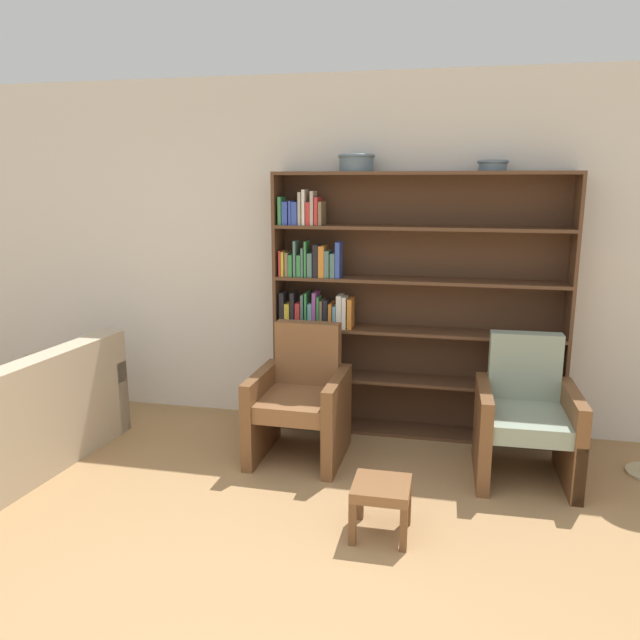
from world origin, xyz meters
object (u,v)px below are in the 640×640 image
(bowl_stoneware, at_px, (357,162))
(bowl_copper, at_px, (493,165))
(armchair_cushioned, at_px, (526,418))
(bookshelf, at_px, (389,309))
(armchair_leather, at_px, (301,401))
(footstool, at_px, (381,494))
(couch, at_px, (9,428))

(bowl_stoneware, height_order, bowl_copper, bowl_stoneware)
(armchair_cushioned, bearing_deg, bowl_copper, -65.58)
(bookshelf, bearing_deg, armchair_leather, -133.14)
(armchair_leather, relative_size, footstool, 2.95)
(armchair_leather, xyz_separation_m, armchair_cushioned, (1.55, -0.00, 0.00))
(armchair_leather, xyz_separation_m, footstool, (0.70, -0.94, -0.16))
(bowl_copper, bearing_deg, armchair_cushioned, -64.26)
(armchair_cushioned, bearing_deg, couch, 9.14)
(bowl_stoneware, distance_m, bowl_copper, 0.98)
(couch, bearing_deg, footstool, -91.32)
(armchair_cushioned, bearing_deg, bowl_stoneware, -26.11)
(bookshelf, height_order, armchair_leather, bookshelf)
(couch, relative_size, footstool, 5.54)
(bowl_copper, height_order, armchair_leather, bowl_copper)
(bowl_stoneware, height_order, couch, bowl_stoneware)
(bookshelf, relative_size, bowl_stoneware, 8.01)
(footstool, bearing_deg, bowl_stoneware, 104.92)
(bookshelf, height_order, footstool, bookshelf)
(armchair_cushioned, bearing_deg, bookshelf, -32.47)
(couch, height_order, footstool, couch)
(bookshelf, bearing_deg, footstool, -84.89)
(armchair_cushioned, relative_size, footstool, 2.95)
(armchair_leather, height_order, footstool, armchair_leather)
(bowl_copper, relative_size, armchair_leather, 0.23)
(couch, xyz_separation_m, footstool, (2.62, -0.30, -0.04))
(bowl_stoneware, relative_size, bowl_copper, 1.26)
(bowl_stoneware, bearing_deg, armchair_leather, -116.79)
(bookshelf, xyz_separation_m, bowl_copper, (0.71, -0.02, 1.08))
(couch, height_order, armchair_leather, armchair_leather)
(bowl_copper, relative_size, armchair_cushioned, 0.23)
(bowl_copper, xyz_separation_m, armchair_leather, (-1.27, -0.58, -1.66))
(bookshelf, bearing_deg, armchair_cushioned, -31.16)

